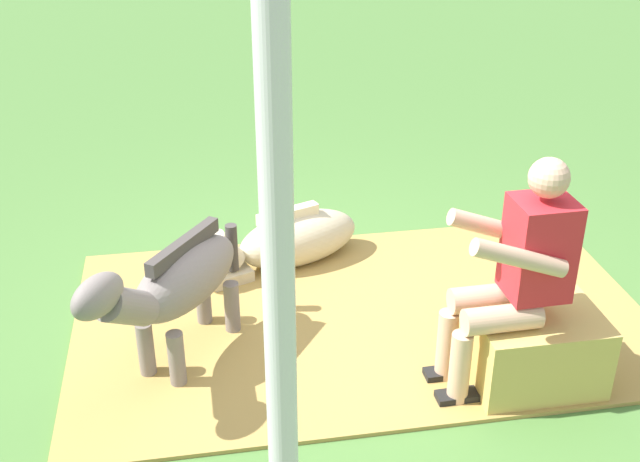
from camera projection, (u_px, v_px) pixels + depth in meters
ground_plane at (339, 329)px, 4.77m from camera, size 24.00×24.00×0.00m
hay_patch at (362, 316)px, 4.87m from camera, size 3.47×2.08×0.02m
hay_bale at (533, 348)px, 4.23m from camera, size 0.67×0.53×0.43m
person_seated at (515, 270)px, 3.97m from camera, size 0.67×0.42×1.31m
pony_standing at (177, 284)px, 4.24m from camera, size 0.93×1.16×0.87m
pony_lying at (286, 241)px, 5.37m from camera, size 1.34×0.74×0.42m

